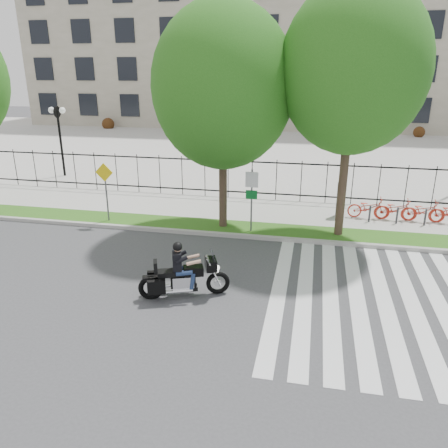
# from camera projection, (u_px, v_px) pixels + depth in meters

# --- Properties ---
(ground) EXTENTS (120.00, 120.00, 0.00)m
(ground) POSITION_uv_depth(u_px,v_px,m) (207.00, 284.00, 13.44)
(ground) COLOR #3E3D40
(ground) RESTS_ON ground
(curb) EXTENTS (60.00, 0.20, 0.15)m
(curb) POSITION_uv_depth(u_px,v_px,m) (232.00, 235.00, 17.20)
(curb) COLOR #9F9D96
(curb) RESTS_ON ground
(grass_verge) EXTENTS (60.00, 1.50, 0.15)m
(grass_verge) POSITION_uv_depth(u_px,v_px,m) (236.00, 228.00, 17.98)
(grass_verge) COLOR #275A16
(grass_verge) RESTS_ON ground
(sidewalk) EXTENTS (60.00, 3.50, 0.15)m
(sidewalk) POSITION_uv_depth(u_px,v_px,m) (246.00, 210.00, 20.29)
(sidewalk) COLOR #A5A29B
(sidewalk) RESTS_ON ground
(plaza) EXTENTS (80.00, 34.00, 0.10)m
(plaza) POSITION_uv_depth(u_px,v_px,m) (279.00, 148.00, 36.48)
(plaza) COLOR #A5A29B
(plaza) RESTS_ON ground
(crosswalk_stripes) EXTENTS (5.70, 8.00, 0.01)m
(crosswalk_stripes) POSITION_uv_depth(u_px,v_px,m) (371.00, 300.00, 12.50)
(crosswalk_stripes) COLOR silver
(crosswalk_stripes) RESTS_ON ground
(iron_fence) EXTENTS (30.00, 0.06, 2.00)m
(iron_fence) POSITION_uv_depth(u_px,v_px,m) (252.00, 179.00, 21.54)
(iron_fence) COLOR black
(iron_fence) RESTS_ON sidewalk
(office_building) EXTENTS (60.00, 21.90, 20.15)m
(office_building) POSITION_uv_depth(u_px,v_px,m) (298.00, 36.00, 51.53)
(office_building) COLOR gray
(office_building) RESTS_ON ground
(lamp_post_left) EXTENTS (1.06, 0.70, 4.25)m
(lamp_post_left) POSITION_uv_depth(u_px,v_px,m) (59.00, 124.00, 25.77)
(lamp_post_left) COLOR black
(lamp_post_left) RESTS_ON ground
(street_tree_1) EXTENTS (5.37, 5.37, 8.59)m
(street_tree_1) POSITION_uv_depth(u_px,v_px,m) (223.00, 87.00, 16.23)
(street_tree_1) COLOR #3C2B20
(street_tree_1) RESTS_ON grass_verge
(street_tree_2) EXTENTS (5.17, 5.17, 9.09)m
(street_tree_2) POSITION_uv_depth(u_px,v_px,m) (353.00, 69.00, 15.12)
(street_tree_2) COLOR #3C2B20
(street_tree_2) RESTS_ON grass_verge
(sign_pole_regulatory) EXTENTS (0.50, 0.09, 2.50)m
(sign_pole_regulatory) POSITION_uv_depth(u_px,v_px,m) (252.00, 192.00, 16.95)
(sign_pole_regulatory) COLOR #59595B
(sign_pole_regulatory) RESTS_ON grass_verge
(sign_pole_warning) EXTENTS (0.78, 0.09, 2.49)m
(sign_pole_warning) POSITION_uv_depth(u_px,v_px,m) (105.00, 184.00, 18.15)
(sign_pole_warning) COLOR #59595B
(sign_pole_warning) RESTS_ON grass_verge
(motorcycle_rider) EXTENTS (2.53, 1.33, 2.05)m
(motorcycle_rider) POSITION_uv_depth(u_px,v_px,m) (184.00, 275.00, 12.53)
(motorcycle_rider) COLOR black
(motorcycle_rider) RESTS_ON ground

